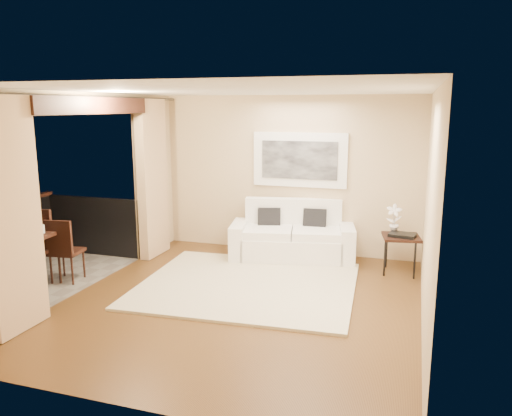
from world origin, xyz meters
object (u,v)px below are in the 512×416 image
at_px(side_table, 401,239).
at_px(balcony_chair_near, 34,241).
at_px(sofa, 292,238).
at_px(orchid, 394,219).
at_px(bistro_table, 27,239).
at_px(balcony_chair_far, 62,246).
at_px(ice_bucket, 25,223).

distance_m(side_table, balcony_chair_near, 5.39).
relative_size(sofa, orchid, 4.76).
bearing_deg(sofa, bistro_table, -153.18).
distance_m(bistro_table, balcony_chair_far, 0.48).
distance_m(sofa, balcony_chair_near, 3.98).
bearing_deg(sofa, balcony_chair_near, -155.53).
height_order(orchid, balcony_chair_far, orchid).
bearing_deg(bistro_table, orchid, 26.58).
bearing_deg(bistro_table, ice_bucket, 137.01).
xyz_separation_m(balcony_chair_far, ice_bucket, (-0.48, -0.17, 0.35)).
bearing_deg(side_table, sofa, 171.88).
height_order(balcony_chair_far, balcony_chair_near, balcony_chair_near).
bearing_deg(ice_bucket, side_table, 22.43).
bearing_deg(orchid, side_table, -50.46).
xyz_separation_m(bistro_table, balcony_chair_far, (0.32, 0.31, -0.16)).
relative_size(balcony_chair_far, ice_bucket, 4.72).
height_order(sofa, orchid, orchid).
distance_m(orchid, balcony_chair_far, 4.95).
height_order(orchid, bistro_table, orchid).
bearing_deg(bistro_table, balcony_chair_near, 106.35).
bearing_deg(balcony_chair_near, ice_bucket, -176.13).
bearing_deg(side_table, ice_bucket, -157.57).
bearing_deg(orchid, bistro_table, -153.42).
distance_m(sofa, orchid, 1.70).
distance_m(balcony_chair_far, balcony_chair_near, 0.40).
bearing_deg(orchid, ice_bucket, -155.56).
xyz_separation_m(sofa, side_table, (1.75, -0.25, 0.19)).
height_order(bistro_table, balcony_chair_far, balcony_chair_far).
bearing_deg(side_table, orchid, 129.54).
distance_m(sofa, balcony_chair_far, 3.60).
bearing_deg(balcony_chair_near, side_table, 15.96).
distance_m(side_table, balcony_chair_far, 4.99).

